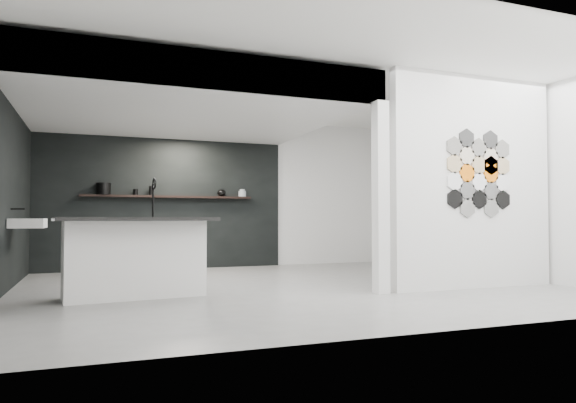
# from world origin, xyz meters

# --- Properties ---
(floor) EXTENTS (7.00, 6.00, 0.01)m
(floor) POSITION_xyz_m (0.00, 0.00, -0.01)
(floor) COLOR slate
(partition_panel) EXTENTS (2.45, 0.15, 2.80)m
(partition_panel) POSITION_xyz_m (2.23, -1.00, 1.40)
(partition_panel) COLOR silver
(partition_panel) RESTS_ON floor
(bay_clad_back) EXTENTS (4.40, 0.04, 2.35)m
(bay_clad_back) POSITION_xyz_m (-1.30, 2.97, 1.18)
(bay_clad_back) COLOR black
(bay_clad_back) RESTS_ON floor
(bay_clad_left) EXTENTS (0.04, 4.00, 2.35)m
(bay_clad_left) POSITION_xyz_m (-3.47, 1.00, 1.18)
(bay_clad_left) COLOR black
(bay_clad_left) RESTS_ON floor
(bulkhead) EXTENTS (4.40, 4.00, 0.40)m
(bulkhead) POSITION_xyz_m (-1.30, 1.00, 2.55)
(bulkhead) COLOR silver
(bulkhead) RESTS_ON corner_column
(corner_column) EXTENTS (0.16, 0.16, 2.35)m
(corner_column) POSITION_xyz_m (0.82, -1.00, 1.18)
(corner_column) COLOR silver
(corner_column) RESTS_ON floor
(fascia_beam) EXTENTS (4.40, 0.16, 0.40)m
(fascia_beam) POSITION_xyz_m (-1.30, -0.92, 2.55)
(fascia_beam) COLOR silver
(fascia_beam) RESTS_ON corner_column
(wall_basin) EXTENTS (0.40, 0.60, 0.12)m
(wall_basin) POSITION_xyz_m (-3.24, 0.80, 0.85)
(wall_basin) COLOR silver
(wall_basin) RESTS_ON bay_clad_left
(display_shelf) EXTENTS (3.00, 0.15, 0.04)m
(display_shelf) POSITION_xyz_m (-1.20, 2.87, 1.30)
(display_shelf) COLOR black
(display_shelf) RESTS_ON bay_clad_back
(kitchen_island) EXTENTS (1.82, 0.96, 1.41)m
(kitchen_island) POSITION_xyz_m (-2.01, -0.25, 0.48)
(kitchen_island) COLOR silver
(kitchen_island) RESTS_ON floor
(stockpot) EXTENTS (0.25, 0.25, 0.20)m
(stockpot) POSITION_xyz_m (-2.31, 2.87, 1.42)
(stockpot) COLOR black
(stockpot) RESTS_ON display_shelf
(kettle) EXTENTS (0.20, 0.20, 0.13)m
(kettle) POSITION_xyz_m (-0.25, 2.87, 1.39)
(kettle) COLOR black
(kettle) RESTS_ON display_shelf
(glass_bowl) EXTENTS (0.18, 0.18, 0.10)m
(glass_bowl) POSITION_xyz_m (0.15, 2.87, 1.37)
(glass_bowl) COLOR gray
(glass_bowl) RESTS_ON display_shelf
(glass_vase) EXTENTS (0.12, 0.12, 0.14)m
(glass_vase) POSITION_xyz_m (0.15, 2.87, 1.39)
(glass_vase) COLOR gray
(glass_vase) RESTS_ON display_shelf
(bottle_dark) EXTENTS (0.07, 0.07, 0.16)m
(bottle_dark) POSITION_xyz_m (-1.52, 2.87, 1.40)
(bottle_dark) COLOR black
(bottle_dark) RESTS_ON display_shelf
(utensil_cup) EXTENTS (0.11, 0.11, 0.10)m
(utensil_cup) POSITION_xyz_m (-1.78, 2.87, 1.37)
(utensil_cup) COLOR black
(utensil_cup) RESTS_ON display_shelf
(hex_tile_cluster) EXTENTS (1.04, 0.02, 1.16)m
(hex_tile_cluster) POSITION_xyz_m (2.26, -1.09, 1.50)
(hex_tile_cluster) COLOR black
(hex_tile_cluster) RESTS_ON partition_panel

